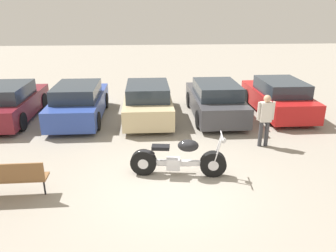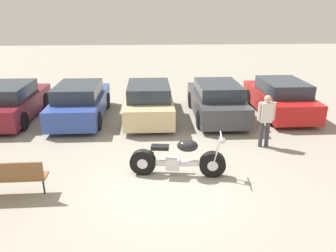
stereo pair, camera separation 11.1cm
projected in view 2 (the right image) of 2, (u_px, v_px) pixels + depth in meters
The scene contains 9 objects.
ground_plane at pixel (169, 186), 7.81m from camera, with size 60.00×60.00×0.00m, color gray.
motorcycle at pixel (177, 159), 8.19m from camera, with size 2.42×0.74×1.11m.
parked_car_maroon at pixel (11, 102), 12.25m from camera, with size 1.80×4.17×1.37m.
parked_car_blue at pixel (80, 102), 12.28m from camera, with size 1.80×4.17×1.37m.
parked_car_champagne at pixel (149, 101), 12.37m from camera, with size 1.80×4.17×1.37m.
parked_car_dark_grey at pixel (216, 100), 12.50m from camera, with size 1.80×4.17×1.37m.
parked_car_red at pixel (280, 98), 12.88m from camera, with size 1.80×4.17×1.37m.
park_bench at pixel (10, 175), 7.20m from camera, with size 1.54×0.42×0.89m.
person_standing at pixel (266, 117), 9.70m from camera, with size 0.52×0.22×1.61m.
Camera 2 is at (-0.42, -6.82, 4.05)m, focal length 35.00 mm.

